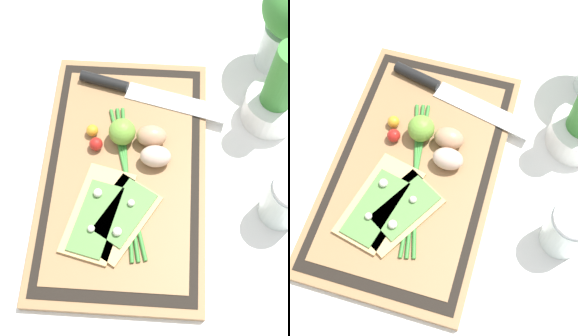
% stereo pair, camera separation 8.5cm
% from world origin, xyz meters
% --- Properties ---
extents(ground_plane, '(6.00, 6.00, 0.00)m').
position_xyz_m(ground_plane, '(0.00, 0.00, 0.00)').
color(ground_plane, white).
extents(cutting_board, '(0.52, 0.31, 0.02)m').
position_xyz_m(cutting_board, '(0.00, 0.00, 0.01)').
color(cutting_board, '#997047').
rests_on(cutting_board, ground_plane).
extents(pizza_slice_near, '(0.19, 0.13, 0.02)m').
position_xyz_m(pizza_slice_near, '(0.09, -0.04, 0.03)').
color(pizza_slice_near, tan).
rests_on(pizza_slice_near, cutting_board).
extents(pizza_slice_far, '(0.18, 0.15, 0.02)m').
position_xyz_m(pizza_slice_far, '(0.09, 0.01, 0.03)').
color(pizza_slice_far, tan).
rests_on(pizza_slice_far, cutting_board).
extents(knife, '(0.10, 0.31, 0.02)m').
position_xyz_m(knife, '(-0.18, -0.00, 0.03)').
color(knife, silver).
rests_on(knife, cutting_board).
extents(egg_brown, '(0.04, 0.06, 0.04)m').
position_xyz_m(egg_brown, '(-0.07, 0.05, 0.04)').
color(egg_brown, tan).
rests_on(egg_brown, cutting_board).
extents(egg_pink, '(0.04, 0.06, 0.04)m').
position_xyz_m(egg_pink, '(-0.02, 0.06, 0.04)').
color(egg_pink, beige).
rests_on(egg_pink, cutting_board).
extents(lime, '(0.05, 0.05, 0.05)m').
position_xyz_m(lime, '(-0.07, -0.01, 0.05)').
color(lime, '#70A838').
rests_on(lime, cutting_board).
extents(cherry_tomato_red, '(0.03, 0.03, 0.03)m').
position_xyz_m(cherry_tomato_red, '(-0.05, -0.06, 0.03)').
color(cherry_tomato_red, red).
rests_on(cherry_tomato_red, cutting_board).
extents(cherry_tomato_yellow, '(0.02, 0.02, 0.02)m').
position_xyz_m(cherry_tomato_yellow, '(-0.08, -0.07, 0.03)').
color(cherry_tomato_yellow, gold).
rests_on(cherry_tomato_yellow, cutting_board).
extents(scallion_bunch, '(0.31, 0.09, 0.01)m').
position_xyz_m(scallion_bunch, '(0.02, 0.01, 0.02)').
color(scallion_bunch, '#388433').
rests_on(scallion_bunch, cutting_board).
extents(herb_pot, '(0.11, 0.11, 0.20)m').
position_xyz_m(herb_pot, '(-0.15, 0.28, 0.07)').
color(herb_pot, white).
rests_on(herb_pot, ground_plane).
extents(sauce_jar, '(0.07, 0.07, 0.11)m').
position_xyz_m(sauce_jar, '(0.06, 0.29, 0.05)').
color(sauce_jar, silver).
rests_on(sauce_jar, ground_plane).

